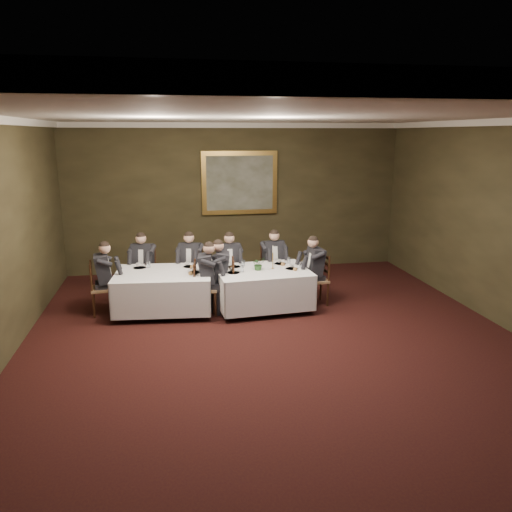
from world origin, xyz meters
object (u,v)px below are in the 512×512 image
object	(u,v)px
table_main	(262,286)
diner_sec_endleft	(103,287)
chair_sec_endleft	(103,299)
centerpiece	(258,263)
chair_main_endleft	(205,299)
painting	(240,183)
diner_sec_backright	(191,272)
chair_sec_backleft	(145,284)
diner_main_endleft	(205,287)
chair_sec_backright	(192,282)
chair_main_endright	(316,290)
diner_sec_endright	(223,284)
chair_main_backright	(272,280)
chair_sec_endright	(224,295)
table_second	(164,289)
diner_main_backright	(273,269)
diner_main_backleft	(229,272)
candlestick	(273,260)
chair_main_backleft	(229,283)
diner_sec_backleft	(144,273)

from	to	relation	value
table_main	diner_sec_endleft	bearing A→B (deg)	175.18
chair_sec_endleft	centerpiece	xyz separation A→B (m)	(2.87, -0.24, 0.61)
chair_main_endleft	painting	size ratio (longest dim) A/B	0.56
table_main	diner_sec_backright	bearing A→B (deg)	142.14
chair_sec_backleft	chair_sec_endleft	distance (m)	1.11
diner_main_endleft	chair_sec_backright	distance (m)	1.14
chair_main_endright	diner_sec_endright	world-z (taller)	diner_sec_endright
chair_sec_backright	painting	distance (m)	2.93
table_main	diner_sec_backright	world-z (taller)	diner_sec_backright
chair_main_backright	chair_sec_endright	xyz separation A→B (m)	(-1.12, -0.87, 0.00)
diner_main_endleft	chair_sec_backleft	world-z (taller)	diner_main_endleft
table_second	diner_main_backright	xyz separation A→B (m)	(2.23, 0.76, 0.06)
chair_main_backright	painting	xyz separation A→B (m)	(-0.39, 1.98, 1.83)
chair_sec_endright	diner_sec_endleft	distance (m)	2.23
chair_sec_backright	diner_sec_endleft	distance (m)	1.84
diner_main_backleft	painting	world-z (taller)	painting
chair_sec_endleft	candlestick	bearing A→B (deg)	79.53
table_second	candlestick	bearing A→B (deg)	-2.71
chair_sec_backleft	chair_sec_endleft	size ratio (longest dim) A/B	1.00
table_main	centerpiece	distance (m)	0.45
chair_sec_backleft	chair_main_endleft	bearing A→B (deg)	148.66
diner_sec_endleft	painting	world-z (taller)	painting
chair_main_backleft	chair_sec_backright	bearing A→B (deg)	-16.50
chair_sec_endright	table_main	bearing A→B (deg)	-88.69
table_second	chair_main_backright	size ratio (longest dim) A/B	1.87
diner_main_endleft	candlestick	xyz separation A→B (m)	(1.29, 0.14, 0.42)
table_main	chair_sec_backright	bearing A→B (deg)	141.76
candlestick	chair_main_backleft	bearing A→B (deg)	133.16
chair_main_backleft	diner_sec_backleft	size ratio (longest dim) A/B	0.74
diner_main_backleft	diner_sec_endleft	size ratio (longest dim) A/B	1.00
chair_main_backright	diner_main_endleft	xyz separation A→B (m)	(-1.47, -1.01, 0.23)
chair_main_endleft	chair_sec_backleft	bearing A→B (deg)	-129.68
table_second	table_main	bearing A→B (deg)	-4.72
diner_main_backleft	chair_sec_backleft	size ratio (longest dim) A/B	1.35
table_second	candlestick	size ratio (longest dim) A/B	4.10
diner_main_backleft	chair_sec_endright	bearing A→B (deg)	71.88
table_main	chair_sec_endleft	world-z (taller)	chair_sec_endleft
diner_sec_backleft	chair_sec_endright	xyz separation A→B (m)	(1.51, -1.03, -0.23)
diner_sec_backleft	table_second	bearing A→B (deg)	127.58
chair_sec_endleft	table_second	bearing A→B (deg)	78.13
chair_main_backright	diner_main_backright	world-z (taller)	diner_main_backright
table_second	chair_main_endright	distance (m)	2.93
table_second	painting	world-z (taller)	painting
diner_sec_backleft	diner_sec_endleft	world-z (taller)	same
diner_main_backleft	diner_sec_endright	bearing A→B (deg)	71.06
centerpiece	painting	size ratio (longest dim) A/B	0.14
table_main	chair_sec_backleft	xyz separation A→B (m)	(-2.23, 1.10, -0.17)
chair_main_endright	centerpiece	size ratio (longest dim) A/B	3.85
table_main	chair_sec_endright	distance (m)	0.75
diner_main_backleft	chair_main_backright	world-z (taller)	diner_main_backleft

